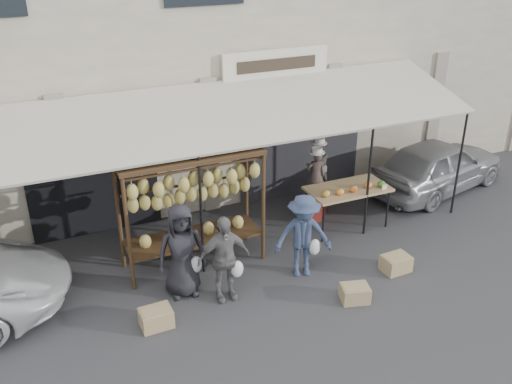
# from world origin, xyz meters

# --- Properties ---
(ground_plane) EXTENTS (90.00, 90.00, 0.00)m
(ground_plane) POSITION_xyz_m (0.00, 0.00, 0.00)
(ground_plane) COLOR #2D2D30
(shophouse) EXTENTS (24.00, 6.15, 7.30)m
(shophouse) POSITION_xyz_m (-0.00, 6.50, 3.65)
(shophouse) COLOR beige
(shophouse) RESTS_ON ground_plane
(awning) EXTENTS (10.00, 2.35, 2.92)m
(awning) POSITION_xyz_m (0.01, 2.28, 2.57)
(awning) COLOR #BAB7A2
(awning) RESTS_ON ground_plane
(banana_rack) EXTENTS (2.60, 0.90, 2.24)m
(banana_rack) POSITION_xyz_m (-1.06, 1.46, 1.57)
(banana_rack) COLOR #462D19
(banana_rack) RESTS_ON ground_plane
(produce_table) EXTENTS (1.70, 0.90, 1.04)m
(produce_table) POSITION_xyz_m (2.32, 1.54, 0.87)
(produce_table) COLOR tan
(produce_table) RESTS_ON ground_plane
(vendor_left) EXTENTS (0.46, 0.36, 1.11)m
(vendor_left) POSITION_xyz_m (1.86, 2.12, 1.03)
(vendor_left) COLOR #433734
(vendor_left) RESTS_ON stool_left
(vendor_right) EXTENTS (0.59, 0.49, 1.12)m
(vendor_right) POSITION_xyz_m (2.13, 2.52, 1.06)
(vendor_right) COLOR #60574F
(vendor_right) RESTS_ON stool_right
(customer_left) EXTENTS (0.88, 0.62, 1.70)m
(customer_left) POSITION_xyz_m (-1.53, 0.66, 0.85)
(customer_left) COLOR black
(customer_left) RESTS_ON ground_plane
(customer_mid) EXTENTS (0.92, 0.38, 1.57)m
(customer_mid) POSITION_xyz_m (-0.93, 0.25, 0.78)
(customer_mid) COLOR slate
(customer_mid) RESTS_ON ground_plane
(customer_right) EXTENTS (1.16, 0.88, 1.60)m
(customer_right) POSITION_xyz_m (0.63, 0.35, 0.80)
(customer_right) COLOR #313E5C
(customer_right) RESTS_ON ground_plane
(stool_left) EXTENTS (0.40, 0.40, 0.47)m
(stool_left) POSITION_xyz_m (1.86, 2.12, 0.24)
(stool_left) COLOR maroon
(stool_left) RESTS_ON ground_plane
(stool_right) EXTENTS (0.37, 0.37, 0.50)m
(stool_right) POSITION_xyz_m (2.13, 2.52, 0.25)
(stool_right) COLOR maroon
(stool_right) RESTS_ON ground_plane
(crate_near_a) EXTENTS (0.55, 0.47, 0.28)m
(crate_near_a) POSITION_xyz_m (1.08, -0.73, 0.14)
(crate_near_a) COLOR tan
(crate_near_a) RESTS_ON ground_plane
(crate_near_b) EXTENTS (0.52, 0.41, 0.30)m
(crate_near_b) POSITION_xyz_m (2.27, -0.25, 0.15)
(crate_near_b) COLOR tan
(crate_near_b) RESTS_ON ground_plane
(crate_far) EXTENTS (0.51, 0.40, 0.30)m
(crate_far) POSITION_xyz_m (-2.20, -0.03, 0.15)
(crate_far) COLOR tan
(crate_far) RESTS_ON ground_plane
(sedan) EXTENTS (3.98, 2.36, 1.27)m
(sedan) POSITION_xyz_m (5.25, 2.27, 0.64)
(sedan) COLOR gray
(sedan) RESTS_ON ground_plane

